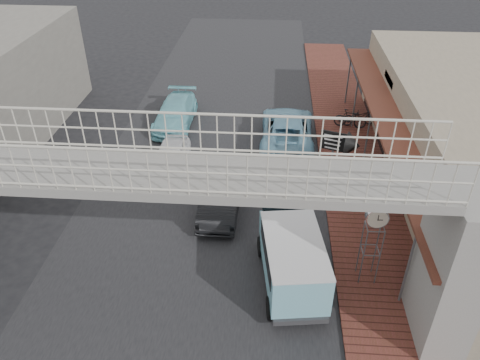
% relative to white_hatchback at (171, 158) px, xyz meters
% --- Properties ---
extents(ground, '(120.00, 120.00, 0.00)m').
position_rel_white_hatchback_xyz_m(ground, '(1.76, -4.17, -0.62)').
color(ground, black).
rests_on(ground, ground).
extents(road_strip, '(10.00, 60.00, 0.01)m').
position_rel_white_hatchback_xyz_m(road_strip, '(1.76, -4.17, -0.61)').
color(road_strip, black).
rests_on(road_strip, ground).
extents(sidewalk, '(3.00, 40.00, 0.10)m').
position_rel_white_hatchback_xyz_m(sidewalk, '(8.26, -1.17, -0.57)').
color(sidewalk, brown).
rests_on(sidewalk, ground).
extents(shophouse_row, '(7.20, 18.00, 4.00)m').
position_rel_white_hatchback_xyz_m(shophouse_row, '(12.73, -0.17, 1.39)').
color(shophouse_row, gray).
rests_on(shophouse_row, ground).
extents(footbridge, '(16.40, 2.40, 6.34)m').
position_rel_white_hatchback_xyz_m(footbridge, '(1.76, -8.17, 2.56)').
color(footbridge, gray).
rests_on(footbridge, ground).
extents(white_hatchback, '(1.48, 3.63, 1.23)m').
position_rel_white_hatchback_xyz_m(white_hatchback, '(0.00, 0.00, 0.00)').
color(white_hatchback, white).
rests_on(white_hatchback, ground).
extents(dark_sedan, '(1.49, 4.17, 1.37)m').
position_rel_white_hatchback_xyz_m(dark_sedan, '(2.56, -2.68, 0.07)').
color(dark_sedan, black).
rests_on(dark_sedan, ground).
extents(angkot_curb, '(2.59, 5.46, 1.51)m').
position_rel_white_hatchback_xyz_m(angkot_curb, '(5.22, 2.91, 0.14)').
color(angkot_curb, '#70A8C2').
rests_on(angkot_curb, ground).
extents(angkot_far, '(1.91, 4.58, 1.32)m').
position_rel_white_hatchback_xyz_m(angkot_far, '(-0.65, 4.52, 0.04)').
color(angkot_far, '#7DCEDA').
rests_on(angkot_far, ground).
extents(angkot_van, '(2.30, 4.19, 1.96)m').
position_rel_white_hatchback_xyz_m(angkot_van, '(5.26, -6.62, 0.62)').
color(angkot_van, black).
rests_on(angkot_van, ground).
extents(motorcycle_near, '(1.92, 1.00, 0.96)m').
position_rel_white_hatchback_xyz_m(motorcycle_near, '(9.02, 5.00, -0.04)').
color(motorcycle_near, black).
rests_on(motorcycle_near, sidewalk).
extents(motorcycle_far, '(1.72, 0.79, 1.00)m').
position_rel_white_hatchback_xyz_m(motorcycle_far, '(8.52, 4.69, -0.02)').
color(motorcycle_far, black).
rests_on(motorcycle_far, sidewalk).
extents(street_clock, '(0.71, 0.57, 2.87)m').
position_rel_white_hatchback_xyz_m(street_clock, '(7.73, -6.23, 1.86)').
color(street_clock, '#59595B').
rests_on(street_clock, sidewalk).
extents(arrow_sign, '(1.67, 1.12, 2.76)m').
position_rel_white_hatchback_xyz_m(arrow_sign, '(7.59, -1.30, 1.72)').
color(arrow_sign, '#59595B').
rests_on(arrow_sign, sidewalk).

